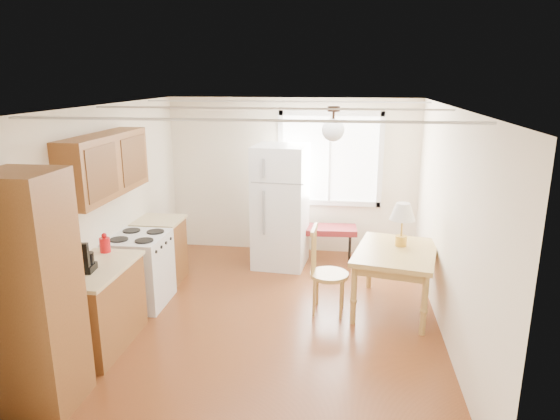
% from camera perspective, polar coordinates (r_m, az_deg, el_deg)
% --- Properties ---
extents(room_shell, '(4.60, 5.60, 2.62)m').
position_cam_1_polar(room_shell, '(5.69, -1.38, -0.98)').
color(room_shell, '#512510').
rests_on(room_shell, ground).
extents(kitchen_run, '(0.65, 3.40, 2.20)m').
position_cam_1_polar(kitchen_run, '(5.77, -19.57, -5.93)').
color(kitchen_run, brown).
rests_on(kitchen_run, ground).
extents(window_unit, '(1.64, 0.05, 1.51)m').
position_cam_1_polar(window_unit, '(7.98, 5.74, 5.82)').
color(window_unit, white).
rests_on(window_unit, room_shell).
extents(pendant_light, '(0.26, 0.26, 0.40)m').
position_cam_1_polar(pendant_light, '(5.83, 6.10, 9.21)').
color(pendant_light, black).
rests_on(pendant_light, room_shell).
extents(refrigerator, '(0.82, 0.82, 1.85)m').
position_cam_1_polar(refrigerator, '(7.50, 0.06, 0.42)').
color(refrigerator, white).
rests_on(refrigerator, ground).
extents(bench, '(1.21, 0.51, 0.55)m').
position_cam_1_polar(bench, '(7.82, 4.37, -2.35)').
color(bench, maroon).
rests_on(bench, ground).
extents(dining_table, '(1.16, 1.40, 0.78)m').
position_cam_1_polar(dining_table, '(6.27, 13.07, -5.37)').
color(dining_table, '#A4813F').
rests_on(dining_table, ground).
extents(chair, '(0.47, 0.47, 1.08)m').
position_cam_1_polar(chair, '(6.10, 4.72, -6.16)').
color(chair, '#A4813F').
rests_on(chair, ground).
extents(table_lamp, '(0.31, 0.31, 0.54)m').
position_cam_1_polar(table_lamp, '(6.30, 13.84, -0.56)').
color(table_lamp, gold).
rests_on(table_lamp, dining_table).
extents(coffee_maker, '(0.19, 0.23, 0.33)m').
position_cam_1_polar(coffee_maker, '(5.43, -21.44, -5.42)').
color(coffee_maker, black).
rests_on(coffee_maker, kitchen_run).
extents(kettle, '(0.12, 0.12, 0.23)m').
position_cam_1_polar(kettle, '(5.95, -19.38, -3.71)').
color(kettle, red).
rests_on(kettle, kitchen_run).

